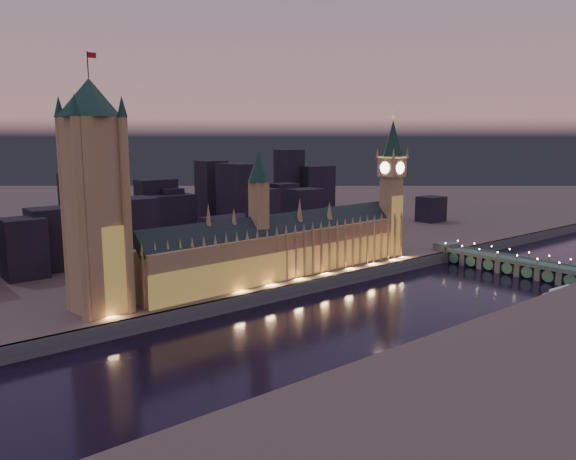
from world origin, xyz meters
TOP-DOWN VIEW (x-y plane):
  - ground_plane at (0.00, 0.00)m, footprint 2000.00×2000.00m
  - north_bank at (0.00, 520.00)m, footprint 2000.00×960.00m
  - embankment_wall at (0.00, 41.00)m, footprint 2000.00×2.50m
  - palace_of_westminster at (7.32, 61.74)m, footprint 202.00×30.39m
  - victoria_tower at (-110.00, 61.93)m, footprint 31.68×31.68m
  - elizabeth_tower at (108.00, 61.92)m, footprint 18.00×18.00m
  - westminster_bridge at (154.29, -3.46)m, footprint 17.03×113.00m
  - river_boat at (126.82, -58.00)m, footprint 39.88×11.99m
  - city_backdrop at (34.03, 247.08)m, footprint 459.22×215.63m

SIDE VIEW (x-z plane):
  - ground_plane at x=0.00m, z-range 0.00..0.00m
  - river_boat at x=126.82m, z-range -0.69..3.81m
  - north_bank at x=0.00m, z-range 0.00..8.00m
  - embankment_wall at x=0.00m, z-range 0.00..8.00m
  - westminster_bridge at x=154.29m, z-range -1.96..13.94m
  - palace_of_westminster at x=7.32m, z-range -12.63..65.37m
  - city_backdrop at x=34.03m, z-range -9.94..72.90m
  - elizabeth_tower at x=108.00m, z-range 13.94..118.66m
  - victoria_tower at x=-110.00m, z-range 7.61..133.08m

